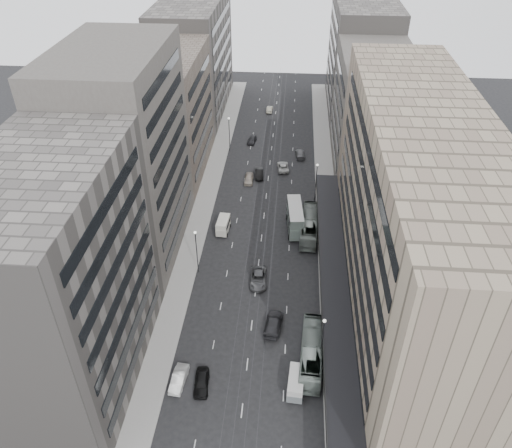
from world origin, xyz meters
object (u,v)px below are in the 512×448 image
(bus_near, at_px, (311,352))
(panel_van, at_px, (223,225))
(sedan_0, at_px, (202,382))
(bus_far, at_px, (309,225))
(sedan_2, at_px, (258,278))
(pedestrian, at_px, (338,389))
(double_decker, at_px, (295,217))
(sedan_1, at_px, (179,379))
(vw_microbus, at_px, (296,383))

(bus_near, bearing_deg, panel_van, -57.38)
(panel_van, bearing_deg, sedan_0, -83.53)
(bus_far, relative_size, panel_van, 2.78)
(sedan_2, height_order, pedestrian, pedestrian)
(double_decker, height_order, pedestrian, double_decker)
(panel_van, distance_m, sedan_2, 14.99)
(bus_far, distance_m, sedan_2, 16.05)
(sedan_0, height_order, sedan_1, sedan_0)
(double_decker, xyz_separation_m, panel_van, (-12.89, -1.81, -1.07))
(panel_van, xyz_separation_m, sedan_1, (-1.44, -32.93, -0.74))
(double_decker, bearing_deg, bus_far, -27.55)
(bus_near, height_order, vw_microbus, bus_near)
(bus_far, bearing_deg, vw_microbus, 90.15)
(vw_microbus, distance_m, pedestrian, 5.34)
(bus_far, height_order, sedan_2, bus_far)
(bus_near, height_order, pedestrian, bus_near)
(bus_near, xyz_separation_m, sedan_0, (-13.99, -5.21, -0.88))
(sedan_2, bearing_deg, sedan_1, -116.34)
(vw_microbus, xyz_separation_m, sedan_2, (-6.22, 19.77, -0.62))
(double_decker, bearing_deg, bus_near, -90.05)
(pedestrian, bearing_deg, sedan_0, -26.82)
(bus_far, xyz_separation_m, double_decker, (-2.67, 1.10, 0.85))
(vw_microbus, xyz_separation_m, sedan_0, (-12.00, -0.42, -0.61))
(bus_far, distance_m, pedestrian, 33.91)
(double_decker, xyz_separation_m, sedan_1, (-14.33, -34.74, -1.81))
(pedestrian, bearing_deg, double_decker, -107.76)
(double_decker, bearing_deg, vw_microbus, -94.04)
(bus_near, distance_m, sedan_1, 17.72)
(double_decker, relative_size, pedestrian, 5.11)
(bus_far, xyz_separation_m, sedan_0, (-13.99, -33.95, -0.93))
(sedan_0, bearing_deg, sedan_1, 169.70)
(sedan_1, xyz_separation_m, pedestrian, (20.33, -0.09, 0.26))
(bus_far, bearing_deg, panel_van, 6.17)
(pedestrian, bearing_deg, vw_microbus, -29.78)
(bus_far, relative_size, sedan_0, 2.66)
(double_decker, height_order, vw_microbus, double_decker)
(vw_microbus, bearing_deg, sedan_0, -173.64)
(sedan_0, bearing_deg, pedestrian, -3.71)
(sedan_2, bearing_deg, pedestrian, -62.48)
(bus_near, relative_size, pedestrian, 6.89)
(sedan_1, bearing_deg, double_decker, 72.32)
(sedan_2, distance_m, pedestrian, 23.07)
(bus_near, bearing_deg, sedan_0, 24.02)
(bus_far, relative_size, pedestrian, 7.09)
(bus_near, relative_size, sedan_1, 2.60)
(sedan_1, height_order, sedan_2, sedan_2)
(vw_microbus, distance_m, sedan_2, 20.73)
(bus_near, relative_size, sedan_2, 2.15)
(sedan_0, relative_size, pedestrian, 2.66)
(vw_microbus, height_order, sedan_0, vw_microbus)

